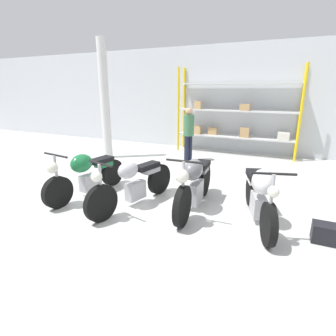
{
  "coord_description": "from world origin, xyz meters",
  "views": [
    {
      "loc": [
        1.98,
        -3.95,
        2.14
      ],
      "look_at": [
        0.0,
        0.4,
        0.7
      ],
      "focal_mm": 28.0,
      "sensor_mm": 36.0,
      "label": 1
    }
  ],
  "objects": [
    {
      "name": "motorcycle_white",
      "position": [
        1.7,
        0.29,
        0.5
      ],
      "size": [
        0.82,
        1.93,
        1.06
      ],
      "rotation": [
        0.0,
        0.0,
        -1.27
      ],
      "color": "black",
      "rests_on": "ground_plane"
    },
    {
      "name": "back_wall",
      "position": [
        0.0,
        5.44,
        1.8
      ],
      "size": [
        30.0,
        0.08,
        3.6
      ],
      "color": "silver",
      "rests_on": "ground_plane"
    },
    {
      "name": "shelving_rack",
      "position": [
        0.3,
        5.05,
        1.33
      ],
      "size": [
        3.98,
        0.63,
        2.86
      ],
      "color": "yellow",
      "rests_on": "ground_plane"
    },
    {
      "name": "toolbox",
      "position": [
        2.7,
        0.05,
        0.14
      ],
      "size": [
        0.44,
        0.26,
        0.28
      ],
      "color": "black",
      "rests_on": "ground_plane"
    },
    {
      "name": "motorcycle_green",
      "position": [
        -1.67,
        0.02,
        0.48
      ],
      "size": [
        0.64,
        2.05,
        1.02
      ],
      "rotation": [
        0.0,
        0.0,
        -1.71
      ],
      "color": "black",
      "rests_on": "ground_plane"
    },
    {
      "name": "motorcycle_silver",
      "position": [
        -0.52,
        -0.02,
        0.47
      ],
      "size": [
        0.73,
        2.15,
        1.01
      ],
      "rotation": [
        0.0,
        0.0,
        -1.79
      ],
      "color": "black",
      "rests_on": "ground_plane"
    },
    {
      "name": "person_browsing",
      "position": [
        -0.73,
        3.51,
        0.95
      ],
      "size": [
        0.41,
        0.41,
        1.62
      ],
      "rotation": [
        0.0,
        0.0,
        2.81
      ],
      "color": "#1E2338",
      "rests_on": "ground_plane"
    },
    {
      "name": "ground_plane",
      "position": [
        0.0,
        0.0,
        0.0
      ],
      "size": [
        30.0,
        30.0,
        0.0
      ],
      "primitive_type": "plane",
      "color": "silver"
    },
    {
      "name": "motorcycle_grey",
      "position": [
        0.57,
        0.32,
        0.52
      ],
      "size": [
        0.59,
        2.07,
        1.09
      ],
      "rotation": [
        0.0,
        0.0,
        -1.53
      ],
      "color": "black",
      "rests_on": "ground_plane"
    },
    {
      "name": "support_pillar",
      "position": [
        -3.26,
        2.84,
        1.8
      ],
      "size": [
        0.28,
        0.28,
        3.6
      ],
      "color": "silver",
      "rests_on": "ground_plane"
    }
  ]
}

